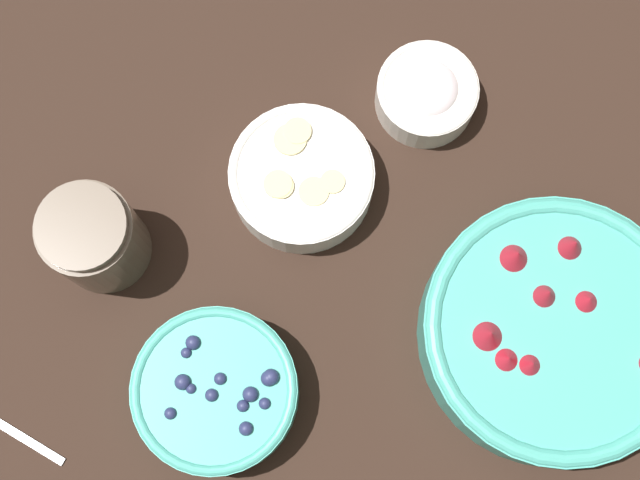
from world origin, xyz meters
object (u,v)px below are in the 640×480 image
object	(u,v)px
bowl_cream	(427,93)
jar_chocolate	(95,239)
bowl_blueberries	(216,391)
bowl_bananas	(302,178)
bowl_strawberries	(554,331)

from	to	relation	value
bowl_cream	jar_chocolate	xyz separation A→B (m)	(0.33, 0.17, 0.02)
bowl_blueberries	bowl_cream	xyz separation A→B (m)	(-0.21, -0.31, -0.01)
bowl_blueberries	bowl_bananas	bearing A→B (deg)	-109.58
bowl_blueberries	bowl_cream	distance (m)	0.38
bowl_cream	jar_chocolate	world-z (taller)	jar_chocolate
bowl_strawberries	bowl_blueberries	world-z (taller)	bowl_strawberries
bowl_strawberries	bowl_cream	size ratio (longest dim) A/B	2.45
bowl_bananas	bowl_strawberries	bearing A→B (deg)	148.44
bowl_strawberries	bowl_cream	bearing A→B (deg)	-64.16
bowl_bananas	jar_chocolate	world-z (taller)	jar_chocolate
bowl_cream	bowl_blueberries	bearing A→B (deg)	56.64
bowl_bananas	bowl_cream	world-z (taller)	bowl_cream
bowl_cream	jar_chocolate	distance (m)	0.37
bowl_bananas	bowl_cream	xyz separation A→B (m)	(-0.13, -0.10, -0.00)
bowl_blueberries	bowl_bananas	distance (m)	0.23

